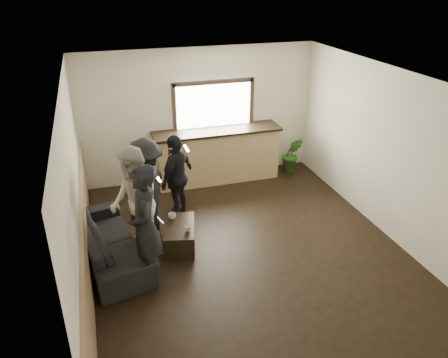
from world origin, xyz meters
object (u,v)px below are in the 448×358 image
object	(u,v)px
cup_b	(188,229)
person_b	(134,205)
potted_plant	(292,154)
person_a	(145,227)
cup_a	(172,216)
person_c	(147,188)
coffee_table	(180,235)
person_d	(177,177)
sofa	(109,242)
bar_counter	(217,152)

from	to	relation	value
cup_b	person_b	world-z (taller)	person_b
potted_plant	person_a	xyz separation A→B (m)	(-3.66, -2.94, 0.52)
potted_plant	person_b	xyz separation A→B (m)	(-3.73, -2.24, 0.51)
cup_a	person_c	size ratio (longest dim) A/B	0.08
coffee_table	person_d	distance (m)	1.16
cup_a	person_b	world-z (taller)	person_b
sofa	person_b	distance (m)	0.75
potted_plant	person_b	bearing A→B (deg)	-149.02
bar_counter	sofa	distance (m)	3.37
cup_b	person_a	size ratio (longest dim) A/B	0.05
cup_a	potted_plant	size ratio (longest dim) A/B	0.16
potted_plant	person_d	bearing A→B (deg)	-156.94
person_d	potted_plant	bearing A→B (deg)	155.61
coffee_table	person_a	distance (m)	1.22
person_b	person_c	distance (m)	0.67
person_d	bar_counter	bearing A→B (deg)	-178.40
cup_a	cup_b	xyz separation A→B (m)	(0.17, -0.45, -0.01)
cup_a	person_d	world-z (taller)	person_d
coffee_table	cup_a	xyz separation A→B (m)	(-0.07, 0.24, 0.25)
bar_counter	coffee_table	world-z (taller)	bar_counter
sofa	person_d	xyz separation A→B (m)	(1.32, 1.00, 0.49)
bar_counter	potted_plant	bearing A→B (deg)	-2.76
coffee_table	person_d	bearing A→B (deg)	79.60
sofa	person_b	size ratio (longest dim) A/B	1.17
coffee_table	sofa	bearing A→B (deg)	-178.65
person_c	cup_a	bearing A→B (deg)	78.57
bar_counter	coffee_table	size ratio (longest dim) A/B	3.10
cup_a	person_d	size ratio (longest dim) A/B	0.08
sofa	potted_plant	distance (m)	4.73
bar_counter	person_a	bearing A→B (deg)	-122.56
bar_counter	cup_b	bearing A→B (deg)	-116.02
potted_plant	person_a	size ratio (longest dim) A/B	0.44
person_b	person_a	bearing A→B (deg)	-1.07
cup_b	person_c	distance (m)	1.02
cup_b	cup_a	bearing A→B (deg)	110.62
coffee_table	person_a	bearing A→B (deg)	-129.70
sofa	cup_a	distance (m)	1.11
potted_plant	cup_b	bearing A→B (deg)	-140.86
cup_b	person_b	distance (m)	0.94
sofa	potted_plant	size ratio (longest dim) A/B	2.62
bar_counter	sofa	world-z (taller)	bar_counter
potted_plant	person_c	world-z (taller)	person_c
potted_plant	coffee_table	bearing A→B (deg)	-144.24
bar_counter	person_d	world-z (taller)	bar_counter
potted_plant	sofa	bearing A→B (deg)	-152.07
bar_counter	potted_plant	size ratio (longest dim) A/B	3.30
cup_a	person_c	bearing A→B (deg)	138.09
sofa	person_d	bearing A→B (deg)	-64.27
person_c	coffee_table	bearing A→B (deg)	67.49
cup_b	person_d	size ratio (longest dim) A/B	0.06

